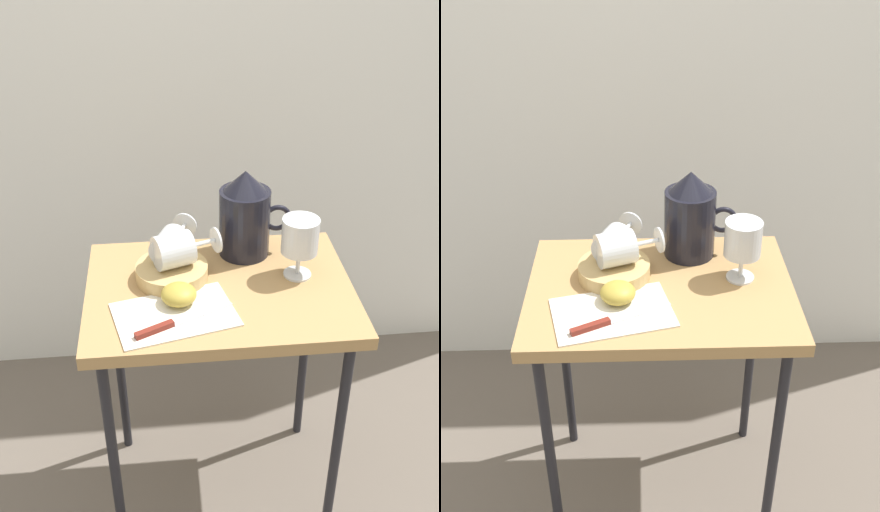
% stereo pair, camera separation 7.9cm
% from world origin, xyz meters
% --- Properties ---
extents(ground_plane, '(6.00, 6.00, 0.00)m').
position_xyz_m(ground_plane, '(0.00, 0.00, 0.00)').
color(ground_plane, '#665B51').
extents(curtain_drape, '(2.40, 0.03, 2.02)m').
position_xyz_m(curtain_drape, '(0.00, 0.61, 1.01)').
color(curtain_drape, white).
rests_on(curtain_drape, ground_plane).
extents(table, '(0.59, 0.43, 0.68)m').
position_xyz_m(table, '(0.00, 0.00, 0.61)').
color(table, '#AD8451').
rests_on(table, ground_plane).
extents(linen_napkin, '(0.28, 0.22, 0.00)m').
position_xyz_m(linen_napkin, '(-0.10, -0.10, 0.68)').
color(linen_napkin, silver).
rests_on(linen_napkin, table).
extents(basket_tray, '(0.16, 0.16, 0.03)m').
position_xyz_m(basket_tray, '(-0.10, 0.04, 0.69)').
color(basket_tray, tan).
rests_on(basket_tray, table).
extents(pitcher, '(0.17, 0.12, 0.21)m').
position_xyz_m(pitcher, '(0.07, 0.14, 0.76)').
color(pitcher, black).
rests_on(pitcher, table).
extents(wine_glass_upright, '(0.08, 0.08, 0.14)m').
position_xyz_m(wine_glass_upright, '(0.18, 0.03, 0.77)').
color(wine_glass_upright, silver).
rests_on(wine_glass_upright, table).
extents(wine_glass_tipped_near, '(0.16, 0.12, 0.08)m').
position_xyz_m(wine_glass_tipped_near, '(-0.09, 0.04, 0.75)').
color(wine_glass_tipped_near, silver).
rests_on(wine_glass_tipped_near, basket_tray).
extents(wine_glass_tipped_far, '(0.12, 0.16, 0.07)m').
position_xyz_m(wine_glass_tipped_far, '(-0.10, 0.08, 0.75)').
color(wine_glass_tipped_far, silver).
rests_on(wine_glass_tipped_far, basket_tray).
extents(apple_half_left, '(0.08, 0.08, 0.04)m').
position_xyz_m(apple_half_left, '(-0.09, -0.06, 0.70)').
color(apple_half_left, '#B29938').
rests_on(apple_half_left, linen_napkin).
extents(knife, '(0.21, 0.11, 0.01)m').
position_xyz_m(knife, '(-0.11, -0.14, 0.68)').
color(knife, silver).
rests_on(knife, linen_napkin).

